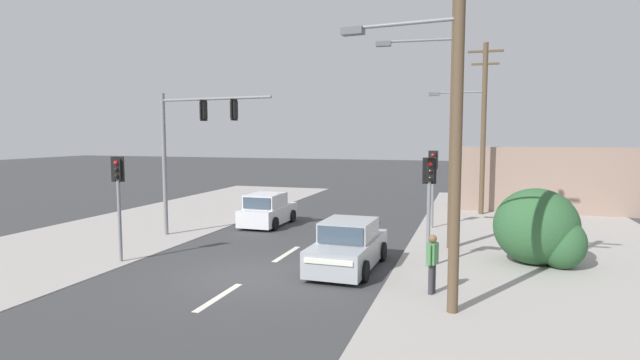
{
  "coord_description": "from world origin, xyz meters",
  "views": [
    {
      "loc": [
        6.35,
        -13.48,
        4.29
      ],
      "look_at": [
        0.95,
        4.0,
        2.61
      ],
      "focal_mm": 28.0,
      "sensor_mm": 36.0,
      "label": 1
    }
  ],
  "objects_px": {
    "utility_pole_foreground_right": "(452,96)",
    "pedestal_signal_far_median": "(433,176)",
    "utility_pole_background_right": "(481,123)",
    "pedestal_signal_left_kerb": "(118,191)",
    "pedestal_signal_right_kerb": "(429,193)",
    "pedestrian_at_kerb": "(432,261)",
    "traffic_signal_mast": "(188,138)",
    "utility_pole_midground_right": "(450,95)",
    "hatchback_oncoming_near": "(267,211)",
    "sedan_oncoming_mid": "(348,247)"
  },
  "relations": [
    {
      "from": "pedestal_signal_right_kerb",
      "to": "sedan_oncoming_mid",
      "type": "height_order",
      "value": "pedestal_signal_right_kerb"
    },
    {
      "from": "traffic_signal_mast",
      "to": "pedestal_signal_right_kerb",
      "type": "xyz_separation_m",
      "value": [
        9.89,
        -1.91,
        -1.73
      ]
    },
    {
      "from": "utility_pole_background_right",
      "to": "pedestrian_at_kerb",
      "type": "relative_size",
      "value": 5.57
    },
    {
      "from": "hatchback_oncoming_near",
      "to": "pedestal_signal_left_kerb",
      "type": "bearing_deg",
      "value": -104.8
    },
    {
      "from": "traffic_signal_mast",
      "to": "pedestrian_at_kerb",
      "type": "height_order",
      "value": "traffic_signal_mast"
    },
    {
      "from": "utility_pole_foreground_right",
      "to": "hatchback_oncoming_near",
      "type": "bearing_deg",
      "value": 132.81
    },
    {
      "from": "hatchback_oncoming_near",
      "to": "utility_pole_foreground_right",
      "type": "bearing_deg",
      "value": -47.19
    },
    {
      "from": "hatchback_oncoming_near",
      "to": "pedestrian_at_kerb",
      "type": "relative_size",
      "value": 2.24
    },
    {
      "from": "pedestal_signal_right_kerb",
      "to": "pedestal_signal_left_kerb",
      "type": "bearing_deg",
      "value": -166.94
    },
    {
      "from": "utility_pole_midground_right",
      "to": "utility_pole_foreground_right",
      "type": "bearing_deg",
      "value": -87.14
    },
    {
      "from": "pedestal_signal_right_kerb",
      "to": "sedan_oncoming_mid",
      "type": "xyz_separation_m",
      "value": [
        -2.44,
        -0.81,
        -1.71
      ]
    },
    {
      "from": "utility_pole_foreground_right",
      "to": "traffic_signal_mast",
      "type": "relative_size",
      "value": 1.6
    },
    {
      "from": "utility_pole_background_right",
      "to": "pedestal_signal_right_kerb",
      "type": "bearing_deg",
      "value": -97.88
    },
    {
      "from": "pedestal_signal_left_kerb",
      "to": "hatchback_oncoming_near",
      "type": "bearing_deg",
      "value": 75.2
    },
    {
      "from": "pedestal_signal_right_kerb",
      "to": "pedestal_signal_left_kerb",
      "type": "relative_size",
      "value": 1.0
    },
    {
      "from": "utility_pole_foreground_right",
      "to": "pedestal_signal_far_median",
      "type": "height_order",
      "value": "utility_pole_foreground_right"
    },
    {
      "from": "sedan_oncoming_mid",
      "to": "pedestrian_at_kerb",
      "type": "distance_m",
      "value": 3.38
    },
    {
      "from": "utility_pole_midground_right",
      "to": "pedestal_signal_left_kerb",
      "type": "bearing_deg",
      "value": -153.01
    },
    {
      "from": "utility_pole_foreground_right",
      "to": "sedan_oncoming_mid",
      "type": "xyz_separation_m",
      "value": [
        -3.24,
        3.17,
        -4.47
      ]
    },
    {
      "from": "utility_pole_foreground_right",
      "to": "pedestrian_at_kerb",
      "type": "bearing_deg",
      "value": 109.55
    },
    {
      "from": "traffic_signal_mast",
      "to": "pedestal_signal_far_median",
      "type": "xyz_separation_m",
      "value": [
        9.46,
        5.08,
        -1.73
      ]
    },
    {
      "from": "utility_pole_foreground_right",
      "to": "utility_pole_background_right",
      "type": "height_order",
      "value": "utility_pole_foreground_right"
    },
    {
      "from": "pedestal_signal_left_kerb",
      "to": "pedestal_signal_far_median",
      "type": "height_order",
      "value": "same"
    },
    {
      "from": "utility_pole_midground_right",
      "to": "hatchback_oncoming_near",
      "type": "height_order",
      "value": "utility_pole_midground_right"
    },
    {
      "from": "pedestrian_at_kerb",
      "to": "pedestal_signal_left_kerb",
      "type": "bearing_deg",
      "value": 177.81
    },
    {
      "from": "utility_pole_midground_right",
      "to": "pedestal_signal_left_kerb",
      "type": "relative_size",
      "value": 3.02
    },
    {
      "from": "utility_pole_background_right",
      "to": "sedan_oncoming_mid",
      "type": "distance_m",
      "value": 13.92
    },
    {
      "from": "utility_pole_midground_right",
      "to": "traffic_signal_mast",
      "type": "bearing_deg",
      "value": -174.01
    },
    {
      "from": "pedestal_signal_right_kerb",
      "to": "hatchback_oncoming_near",
      "type": "height_order",
      "value": "pedestal_signal_right_kerb"
    },
    {
      "from": "utility_pole_midground_right",
      "to": "utility_pole_background_right",
      "type": "xyz_separation_m",
      "value": [
        1.19,
        8.84,
        -0.86
      ]
    },
    {
      "from": "sedan_oncoming_mid",
      "to": "pedestrian_at_kerb",
      "type": "bearing_deg",
      "value": -34.29
    },
    {
      "from": "utility_pole_foreground_right",
      "to": "pedestal_signal_far_median",
      "type": "xyz_separation_m",
      "value": [
        -1.23,
        10.97,
        -2.76
      ]
    },
    {
      "from": "hatchback_oncoming_near",
      "to": "pedestrian_at_kerb",
      "type": "xyz_separation_m",
      "value": [
        8.27,
        -8.14,
        0.22
      ]
    },
    {
      "from": "hatchback_oncoming_near",
      "to": "pedestrian_at_kerb",
      "type": "height_order",
      "value": "pedestrian_at_kerb"
    },
    {
      "from": "utility_pole_foreground_right",
      "to": "utility_pole_midground_right",
      "type": "distance_m",
      "value": 7.01
    },
    {
      "from": "pedestal_signal_left_kerb",
      "to": "pedestrian_at_kerb",
      "type": "xyz_separation_m",
      "value": [
        10.31,
        -0.39,
        -1.49
      ]
    },
    {
      "from": "utility_pole_background_right",
      "to": "pedestal_signal_far_median",
      "type": "bearing_deg",
      "value": -113.12
    },
    {
      "from": "pedestal_signal_far_median",
      "to": "pedestrian_at_kerb",
      "type": "height_order",
      "value": "pedestal_signal_far_median"
    },
    {
      "from": "pedestal_signal_right_kerb",
      "to": "pedestrian_at_kerb",
      "type": "height_order",
      "value": "pedestal_signal_right_kerb"
    },
    {
      "from": "traffic_signal_mast",
      "to": "pedestal_signal_right_kerb",
      "type": "height_order",
      "value": "traffic_signal_mast"
    },
    {
      "from": "utility_pole_background_right",
      "to": "pedestrian_at_kerb",
      "type": "height_order",
      "value": "utility_pole_background_right"
    },
    {
      "from": "pedestal_signal_left_kerb",
      "to": "pedestrian_at_kerb",
      "type": "bearing_deg",
      "value": -2.19
    },
    {
      "from": "utility_pole_background_right",
      "to": "pedestal_signal_left_kerb",
      "type": "xyz_separation_m",
      "value": [
        -11.6,
        -14.14,
        -2.48
      ]
    },
    {
      "from": "pedestal_signal_far_median",
      "to": "utility_pole_midground_right",
      "type": "bearing_deg",
      "value": -77.63
    },
    {
      "from": "utility_pole_foreground_right",
      "to": "hatchback_oncoming_near",
      "type": "relative_size",
      "value": 2.64
    },
    {
      "from": "utility_pole_midground_right",
      "to": "pedestal_signal_left_kerb",
      "type": "height_order",
      "value": "utility_pole_midground_right"
    },
    {
      "from": "pedestal_signal_right_kerb",
      "to": "pedestal_signal_far_median",
      "type": "xyz_separation_m",
      "value": [
        -0.43,
        6.99,
        0.0
      ]
    },
    {
      "from": "utility_pole_background_right",
      "to": "pedestal_signal_left_kerb",
      "type": "height_order",
      "value": "utility_pole_background_right"
    },
    {
      "from": "traffic_signal_mast",
      "to": "pedestrian_at_kerb",
      "type": "relative_size",
      "value": 3.68
    },
    {
      "from": "utility_pole_foreground_right",
      "to": "utility_pole_background_right",
      "type": "distance_m",
      "value": 15.83
    }
  ]
}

